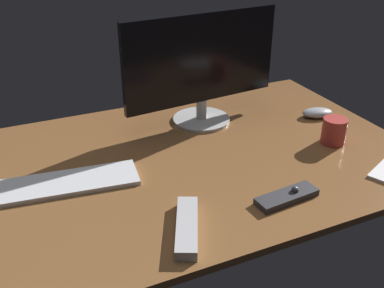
{
  "coord_description": "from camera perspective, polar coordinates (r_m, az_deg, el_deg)",
  "views": [
    {
      "loc": [
        -39.05,
        -100.75,
        65.31
      ],
      "look_at": [
        4.67,
        -3.46,
        8.0
      ],
      "focal_mm": 41.27,
      "sensor_mm": 36.0,
      "label": 1
    }
  ],
  "objects": [
    {
      "name": "desk",
      "position": [
        1.26,
        -2.59,
        -2.54
      ],
      "size": [
        140.0,
        84.0,
        2.0
      ],
      "primitive_type": "cube",
      "color": "brown",
      "rests_on": "ground"
    },
    {
      "name": "monitor",
      "position": [
        1.42,
        1.3,
        10.0
      ],
      "size": [
        53.37,
        19.02,
        35.69
      ],
      "rotation": [
        0.0,
        0.0,
        0.09
      ],
      "color": "#B7B7B7",
      "rests_on": "desk"
    },
    {
      "name": "keyboard",
      "position": [
        1.19,
        -17.77,
        -5.06
      ],
      "size": [
        45.37,
        16.82,
        1.25
      ],
      "primitive_type": "cube",
      "rotation": [
        0.0,
        0.0,
        -0.12
      ],
      "color": "silver",
      "rests_on": "desk"
    },
    {
      "name": "computer_mouse",
      "position": [
        1.57,
        15.88,
        3.91
      ],
      "size": [
        11.69,
        8.39,
        3.04
      ],
      "primitive_type": "ellipsoid",
      "rotation": [
        0.0,
        0.0,
        -0.24
      ],
      "color": "#999EA5",
      "rests_on": "desk"
    },
    {
      "name": "media_remote",
      "position": [
        1.11,
        12.19,
        -6.65
      ],
      "size": [
        16.9,
        6.56,
        2.97
      ],
      "rotation": [
        0.0,
        0.0,
        0.09
      ],
      "color": "#2D2D33",
      "rests_on": "desk"
    },
    {
      "name": "tv_remote",
      "position": [
        0.99,
        -0.66,
        -10.64
      ],
      "size": [
        12.4,
        19.61,
        2.5
      ],
      "primitive_type": "cube",
      "rotation": [
        0.0,
        0.0,
        1.14
      ],
      "color": "#B7B7BC",
      "rests_on": "desk"
    },
    {
      "name": "coffee_mug",
      "position": [
        1.39,
        17.88,
        1.62
      ],
      "size": [
        7.29,
        7.29,
        8.01
      ],
      "primitive_type": "cylinder",
      "color": "#B23833",
      "rests_on": "desk"
    }
  ]
}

